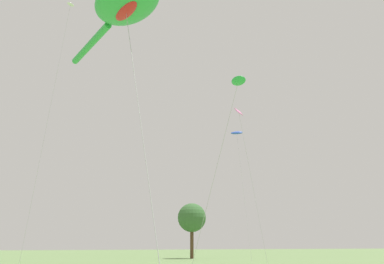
{
  "coord_description": "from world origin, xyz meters",
  "views": [
    {
      "loc": [
        -5.02,
        -1.73,
        2.0
      ],
      "look_at": [
        -1.22,
        8.81,
        5.25
      ],
      "focal_mm": 36.22,
      "sensor_mm": 36.0,
      "label": 1
    }
  ],
  "objects_px": {
    "big_show_kite": "(124,5)",
    "small_kite_diamond_red": "(241,124)",
    "small_kite_tiny_distant": "(238,83)",
    "tree_oak_right": "(192,218)",
    "small_kite_triangle_green": "(68,15)",
    "small_kite_box_yellow": "(237,133)"
  },
  "relations": [
    {
      "from": "small_kite_triangle_green",
      "to": "small_kite_tiny_distant",
      "type": "distance_m",
      "value": 20.47
    },
    {
      "from": "small_kite_box_yellow",
      "to": "tree_oak_right",
      "type": "relative_size",
      "value": 1.73
    },
    {
      "from": "big_show_kite",
      "to": "small_kite_diamond_red",
      "type": "distance_m",
      "value": 12.72
    },
    {
      "from": "tree_oak_right",
      "to": "small_kite_triangle_green",
      "type": "bearing_deg",
      "value": -129.77
    },
    {
      "from": "small_kite_box_yellow",
      "to": "small_kite_tiny_distant",
      "type": "relative_size",
      "value": 1.33
    },
    {
      "from": "small_kite_box_yellow",
      "to": "small_kite_tiny_distant",
      "type": "distance_m",
      "value": 21.6
    },
    {
      "from": "small_kite_triangle_green",
      "to": "small_kite_tiny_distant",
      "type": "relative_size",
      "value": 2.18
    },
    {
      "from": "small_kite_diamond_red",
      "to": "small_kite_tiny_distant",
      "type": "distance_m",
      "value": 8.84
    },
    {
      "from": "small_kite_tiny_distant",
      "to": "tree_oak_right",
      "type": "height_order",
      "value": "small_kite_tiny_distant"
    },
    {
      "from": "big_show_kite",
      "to": "small_kite_tiny_distant",
      "type": "height_order",
      "value": "big_show_kite"
    },
    {
      "from": "big_show_kite",
      "to": "small_kite_diamond_red",
      "type": "bearing_deg",
      "value": 110.01
    },
    {
      "from": "big_show_kite",
      "to": "small_kite_diamond_red",
      "type": "height_order",
      "value": "big_show_kite"
    },
    {
      "from": "small_kite_triangle_green",
      "to": "big_show_kite",
      "type": "bearing_deg",
      "value": 56.8
    },
    {
      "from": "small_kite_triangle_green",
      "to": "small_kite_box_yellow",
      "type": "bearing_deg",
      "value": 149.56
    },
    {
      "from": "small_kite_diamond_red",
      "to": "tree_oak_right",
      "type": "xyz_separation_m",
      "value": [
        7.44,
        31.27,
        -4.73
      ]
    },
    {
      "from": "small_kite_box_yellow",
      "to": "small_kite_triangle_green",
      "type": "height_order",
      "value": "small_kite_triangle_green"
    },
    {
      "from": "small_kite_diamond_red",
      "to": "tree_oak_right",
      "type": "relative_size",
      "value": 1.49
    },
    {
      "from": "big_show_kite",
      "to": "small_kite_box_yellow",
      "type": "distance_m",
      "value": 24.07
    },
    {
      "from": "big_show_kite",
      "to": "small_kite_triangle_green",
      "type": "xyz_separation_m",
      "value": [
        -2.65,
        14.24,
        7.56
      ]
    },
    {
      "from": "small_kite_triangle_green",
      "to": "tree_oak_right",
      "type": "relative_size",
      "value": 2.82
    },
    {
      "from": "small_kite_diamond_red",
      "to": "small_kite_tiny_distant",
      "type": "relative_size",
      "value": 1.15
    },
    {
      "from": "big_show_kite",
      "to": "tree_oak_right",
      "type": "xyz_separation_m",
      "value": [
        17.49,
        38.44,
        -7.8
      ]
    }
  ]
}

